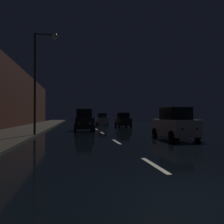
% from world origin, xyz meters
% --- Properties ---
extents(ground, '(27.18, 84.00, 0.02)m').
position_xyz_m(ground, '(0.00, 24.50, -0.01)').
color(ground, black).
extents(sidewalk_left, '(4.40, 84.00, 0.15)m').
position_xyz_m(sidewalk_left, '(-7.39, 24.50, 0.07)').
color(sidewalk_left, '#38332B').
rests_on(sidewalk_left, ground).
extents(building_facade_left, '(0.80, 63.00, 8.03)m').
position_xyz_m(building_facade_left, '(-9.99, 21.00, 4.02)').
color(building_facade_left, '#472319').
rests_on(building_facade_left, ground).
extents(lane_centerline, '(0.16, 32.91, 0.01)m').
position_xyz_m(lane_centerline, '(0.00, 17.93, 0.01)').
color(lane_centerline, beige).
rests_on(lane_centerline, ground).
extents(streetlamp_overhead, '(1.70, 0.44, 7.65)m').
position_xyz_m(streetlamp_overhead, '(-4.85, 13.03, 5.03)').
color(streetlamp_overhead, '#2D2D30').
rests_on(streetlamp_overhead, ground).
extents(car_approaching_headlights, '(2.04, 4.42, 2.23)m').
position_xyz_m(car_approaching_headlights, '(-1.45, 19.59, 1.02)').
color(car_approaching_headlights, black).
rests_on(car_approaching_headlights, ground).
extents(car_parked_right_near, '(1.92, 4.15, 2.09)m').
position_xyz_m(car_parked_right_near, '(4.29, 10.37, 0.96)').
color(car_parked_right_near, silver).
rests_on(car_parked_right_near, ground).
extents(car_distant_taillights, '(1.76, 3.82, 1.93)m').
position_xyz_m(car_distant_taillights, '(2.05, 32.13, 0.88)').
color(car_distant_taillights, '#A5A8AD').
rests_on(car_distant_taillights, ground).
extents(car_parked_right_far, '(1.78, 3.86, 1.94)m').
position_xyz_m(car_parked_right_far, '(4.29, 26.14, 0.89)').
color(car_parked_right_far, black).
rests_on(car_parked_right_far, ground).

